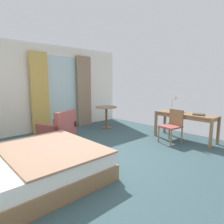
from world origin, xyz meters
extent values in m
cube|color=#334C51|center=(0.00, 0.00, -0.05)|extent=(6.09, 6.66, 0.10)
cube|color=white|center=(0.00, 3.07, 1.35)|extent=(5.69, 0.12, 2.69)
cube|color=silver|center=(0.57, 2.99, 1.19)|extent=(1.14, 0.02, 2.37)
cube|color=tan|center=(-0.22, 2.89, 1.21)|extent=(0.53, 0.10, 2.43)
cube|color=#897056|center=(1.36, 2.89, 1.21)|extent=(0.55, 0.10, 2.43)
cube|color=olive|center=(-1.55, 0.07, 0.12)|extent=(2.15, 1.84, 0.25)
cube|color=white|center=(-1.55, 0.07, 0.35)|extent=(2.08, 1.78, 0.21)
cube|color=#99755B|center=(-1.20, 0.08, 0.47)|extent=(1.43, 1.81, 0.03)
cube|color=olive|center=(2.33, -0.45, 0.71)|extent=(0.55, 1.58, 0.04)
cube|color=olive|center=(2.33, -0.45, 0.65)|extent=(0.50, 1.50, 0.08)
cube|color=olive|center=(2.57, -1.21, 0.34)|extent=(0.06, 0.06, 0.69)
cube|color=olive|center=(2.56, 0.31, 0.34)|extent=(0.06, 0.06, 0.69)
cube|color=olive|center=(2.10, -1.21, 0.34)|extent=(0.06, 0.06, 0.69)
cube|color=olive|center=(2.09, 0.30, 0.34)|extent=(0.06, 0.06, 0.69)
cube|color=#9E4C47|center=(1.82, -0.33, 0.42)|extent=(0.52, 0.49, 0.04)
cube|color=olive|center=(2.04, -0.35, 0.64)|extent=(0.09, 0.41, 0.40)
cylinder|color=olive|center=(1.64, -0.10, 0.20)|extent=(0.04, 0.04, 0.40)
cylinder|color=olive|center=(1.59, -0.49, 0.20)|extent=(0.04, 0.04, 0.40)
cylinder|color=olive|center=(2.06, -0.16, 0.20)|extent=(0.04, 0.04, 0.40)
cylinder|color=olive|center=(2.01, -0.55, 0.20)|extent=(0.04, 0.04, 0.40)
cylinder|color=#B7B2A8|center=(2.37, -0.01, 0.73)|extent=(0.17, 0.17, 0.02)
cylinder|color=#B7B2A8|center=(2.37, -0.01, 0.91)|extent=(0.02, 0.02, 0.34)
cone|color=#B7B2A8|center=(2.50, -0.04, 1.11)|extent=(0.13, 0.11, 0.13)
cube|color=brown|center=(2.32, -0.80, 0.74)|extent=(0.30, 0.32, 0.03)
cube|color=#9E4C47|center=(-0.35, 1.61, 0.24)|extent=(0.94, 0.94, 0.28)
cube|color=#9E4C47|center=(-0.23, 1.34, 0.61)|extent=(0.70, 0.39, 0.47)
cube|color=#9E4C47|center=(-0.07, 1.73, 0.46)|extent=(0.37, 0.70, 0.16)
cube|color=#9E4C47|center=(-0.63, 1.49, 0.46)|extent=(0.37, 0.70, 0.16)
cylinder|color=#4C3D2D|center=(-0.19, 2.00, 0.05)|extent=(0.04, 0.04, 0.10)
cylinder|color=#4C3D2D|center=(-0.73, 1.77, 0.05)|extent=(0.04, 0.04, 0.10)
cylinder|color=#4C3D2D|center=(0.04, 1.45, 0.05)|extent=(0.04, 0.04, 0.10)
cylinder|color=#4C3D2D|center=(-0.50, 1.22, 0.05)|extent=(0.04, 0.04, 0.10)
cylinder|color=olive|center=(1.65, 2.01, 0.71)|extent=(0.71, 0.71, 0.03)
cylinder|color=brown|center=(1.65, 2.01, 0.35)|extent=(0.07, 0.07, 0.69)
cylinder|color=brown|center=(1.65, 2.01, 0.01)|extent=(0.39, 0.39, 0.02)
camera|label=1|loc=(-2.49, -2.88, 1.55)|focal=30.83mm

